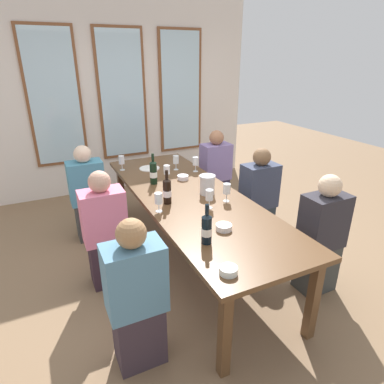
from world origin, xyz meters
The scene contains 24 objects.
ground_plane centered at (0.00, 0.00, 0.00)m, with size 12.00×12.00×0.00m, color #816346.
back_wall_with_windows centered at (0.00, 2.41, 1.45)m, with size 4.14×0.10×2.90m.
dining_table centered at (0.00, 0.00, 0.68)m, with size 0.94×2.82×0.74m.
white_plate_0 centered at (-0.10, 0.94, 0.74)m, with size 0.24×0.24×0.01m, color white.
metal_pitcher centered at (0.17, -0.04, 0.84)m, with size 0.16×0.16×0.19m.
wine_bottle_0 centered at (-0.27, -0.08, 0.86)m, with size 0.08×0.08×0.32m.
wine_bottle_1 centered at (-0.27, -0.85, 0.86)m, with size 0.08×0.08×0.31m.
wine_bottle_2 centered at (-0.21, 0.45, 0.87)m, with size 0.08×0.08×0.33m.
tasting_bowl_0 centered at (-0.32, -1.23, 0.76)m, with size 0.12×0.12×0.05m, color white.
tasting_bowl_1 centered at (0.12, 0.43, 0.76)m, with size 0.12×0.12×0.05m, color white.
tasting_bowl_2 centered at (-0.06, -0.73, 0.76)m, with size 0.13×0.13×0.05m, color white.
wine_glass_0 centered at (0.03, -0.33, 0.86)m, with size 0.07×0.07×0.17m.
wine_glass_1 centered at (-0.40, -0.21, 0.86)m, with size 0.07×0.07×0.17m.
wine_glass_2 centered at (0.36, 0.62, 0.86)m, with size 0.07×0.07×0.17m.
wine_glass_3 centered at (-0.40, 1.04, 0.86)m, with size 0.07×0.07×0.17m.
wine_glass_4 centered at (0.18, 0.77, 0.86)m, with size 0.07×0.07×0.17m.
wine_glass_5 centered at (0.24, -0.27, 0.86)m, with size 0.07×0.07×0.17m.
wine_glass_6 centered at (-0.05, 0.47, 0.86)m, with size 0.07×0.07×0.17m.
seated_person_0 centered at (-0.84, 0.94, 0.53)m, with size 0.38×0.24×1.11m.
seated_person_1 centered at (0.84, 0.98, 0.53)m, with size 0.38×0.24×1.11m.
seated_person_2 centered at (-0.84, -0.96, 0.53)m, with size 0.38×0.24×1.11m.
seated_person_3 centered at (0.84, -0.90, 0.53)m, with size 0.38×0.24×1.11m.
seated_person_4 centered at (-0.84, 0.01, 0.53)m, with size 0.38×0.24×1.11m.
seated_person_5 centered at (0.84, 0.02, 0.53)m, with size 0.38×0.24×1.11m.
Camera 1 is at (-1.25, -2.66, 2.00)m, focal length 30.78 mm.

